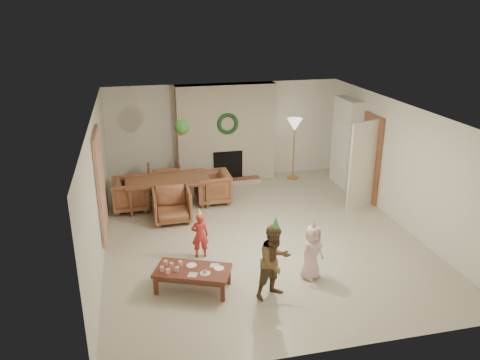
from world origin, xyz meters
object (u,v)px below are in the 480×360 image
object	(u,v)px
dining_table	(168,192)
child_plaid	(275,262)
child_pink	(312,252)
dining_chair_near	(172,205)
dining_chair_right	(212,187)
coffee_table_top	(193,271)
dining_chair_left	(131,194)
child_red	(200,235)
dining_chair_far	(165,179)

from	to	relation	value
dining_table	child_plaid	xyz separation A→B (m)	(1.32, -3.98, 0.29)
child_pink	dining_table	bearing A→B (deg)	92.15
dining_chair_near	dining_chair_right	size ratio (longest dim) A/B	1.00
dining_chair_near	coffee_table_top	world-z (taller)	dining_chair_near
dining_table	child_pink	bearing A→B (deg)	-60.50
dining_table	child_pink	world-z (taller)	child_pink
dining_chair_left	child_pink	world-z (taller)	child_pink
dining_chair_left	dining_table	bearing A→B (deg)	-90.00
dining_table	dining_chair_left	size ratio (longest dim) A/B	2.34
dining_chair_near	child_red	distance (m)	1.70
dining_chair_far	child_pink	bearing A→B (deg)	114.75
dining_chair_right	coffee_table_top	bearing A→B (deg)	-15.44
coffee_table_top	dining_chair_left	bearing A→B (deg)	127.09
dining_chair_far	child_red	xyz separation A→B (m)	(0.38, -3.30, 0.07)
dining_chair_far	child_red	bearing A→B (deg)	95.89
coffee_table_top	child_plaid	world-z (taller)	child_plaid
dining_table	dining_chair_far	bearing A→B (deg)	90.00
dining_chair_near	dining_chair_left	world-z (taller)	same
coffee_table_top	child_pink	world-z (taller)	child_pink
child_red	coffee_table_top	bearing A→B (deg)	78.06
dining_chair_left	child_pink	distance (m)	4.61
dining_chair_left	coffee_table_top	xyz separation A→B (m)	(0.92, -3.49, -0.02)
dining_table	dining_chair_right	distance (m)	1.03
child_red	dining_chair_left	bearing A→B (deg)	-61.40
dining_chair_far	dining_chair_right	size ratio (longest dim) A/B	1.00
child_red	child_plaid	xyz separation A→B (m)	(0.95, -1.50, 0.19)
dining_table	coffee_table_top	bearing A→B (deg)	-89.07
dining_table	dining_chair_right	xyz separation A→B (m)	(1.02, 0.01, 0.03)
dining_chair_far	dining_chair_left	size ratio (longest dim) A/B	1.00
coffee_table_top	child_red	size ratio (longest dim) A/B	1.40
coffee_table_top	child_pink	size ratio (longest dim) A/B	1.25
dining_chair_near	coffee_table_top	distance (m)	2.69
dining_table	coffee_table_top	xyz separation A→B (m)	(0.10, -3.50, 0.01)
child_plaid	dining_chair_left	bearing A→B (deg)	96.34
coffee_table_top	child_plaid	bearing A→B (deg)	1.24
coffee_table_top	child_pink	xyz separation A→B (m)	(1.99, -0.09, 0.14)
dining_chair_left	child_pink	size ratio (longest dim) A/B	0.84
dining_table	dining_chair_far	xyz separation A→B (m)	(-0.01, 0.82, 0.03)
child_red	child_pink	world-z (taller)	child_pink
dining_chair_near	child_pink	xyz separation A→B (m)	(2.08, -2.77, 0.11)
dining_chair_left	dining_chair_right	bearing A→B (deg)	-90.00
dining_chair_far	child_pink	size ratio (longest dim) A/B	0.84
dining_table	dining_chair_near	size ratio (longest dim) A/B	2.34
dining_chair_near	dining_chair_left	distance (m)	1.16
dining_table	dining_chair_left	distance (m)	0.82
dining_chair_near	child_plaid	xyz separation A→B (m)	(1.31, -3.16, 0.25)
dining_chair_far	child_red	size ratio (longest dim) A/B	0.93
dining_chair_near	child_plaid	world-z (taller)	child_plaid
dining_chair_near	dining_chair_far	world-z (taller)	same
dining_table	child_pink	size ratio (longest dim) A/B	1.96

